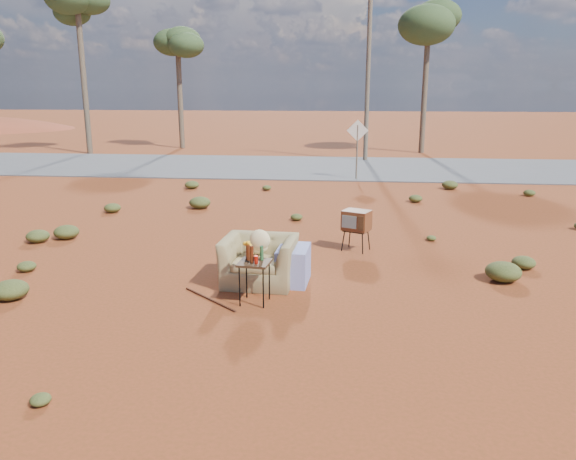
# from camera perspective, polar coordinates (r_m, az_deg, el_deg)

# --- Properties ---
(ground) EXTENTS (140.00, 140.00, 0.00)m
(ground) POSITION_cam_1_polar(r_m,az_deg,el_deg) (9.45, -1.07, -6.50)
(ground) COLOR maroon
(ground) RESTS_ON ground
(highway) EXTENTS (140.00, 7.00, 0.04)m
(highway) POSITION_cam_1_polar(r_m,az_deg,el_deg) (24.02, 3.22, 6.40)
(highway) COLOR #565659
(highway) RESTS_ON ground
(armchair) EXTENTS (1.53, 0.95, 1.10)m
(armchair) POSITION_cam_1_polar(r_m,az_deg,el_deg) (9.81, -2.29, -2.54)
(armchair) COLOR olive
(armchair) RESTS_ON ground
(tv_unit) EXTENTS (0.66, 0.61, 0.86)m
(tv_unit) POSITION_cam_1_polar(r_m,az_deg,el_deg) (11.80, 6.97, 0.92)
(tv_unit) COLOR black
(tv_unit) RESTS_ON ground
(side_table) EXTENTS (0.53, 0.53, 0.97)m
(side_table) POSITION_cam_1_polar(r_m,az_deg,el_deg) (8.89, -3.59, -3.02)
(side_table) COLOR #3D2816
(side_table) RESTS_ON ground
(rusty_bar) EXTENTS (1.05, 0.95, 0.04)m
(rusty_bar) POSITION_cam_1_polar(r_m,az_deg,el_deg) (9.26, -7.94, -6.98)
(rusty_bar) COLOR #532316
(rusty_bar) RESTS_ON ground
(road_sign) EXTENTS (0.78, 0.06, 2.19)m
(road_sign) POSITION_cam_1_polar(r_m,az_deg,el_deg) (20.85, 7.06, 9.18)
(road_sign) COLOR brown
(road_sign) RESTS_ON ground
(eucalyptus_left) EXTENTS (3.20, 3.20, 8.10)m
(eucalyptus_left) POSITION_cam_1_polar(r_m,az_deg,el_deg) (30.89, -20.59, 20.17)
(eucalyptus_left) COLOR brown
(eucalyptus_left) RESTS_ON ground
(eucalyptus_near_left) EXTENTS (3.20, 3.20, 6.60)m
(eucalyptus_near_left) POSITION_cam_1_polar(r_m,az_deg,el_deg) (32.14, -11.15, 17.89)
(eucalyptus_near_left) COLOR brown
(eucalyptus_near_left) RESTS_ON ground
(eucalyptus_center) EXTENTS (3.20, 3.20, 7.60)m
(eucalyptus_center) POSITION_cam_1_polar(r_m,az_deg,el_deg) (30.18, 14.11, 19.85)
(eucalyptus_center) COLOR brown
(eucalyptus_center) RESTS_ON ground
(utility_pole_center) EXTENTS (1.40, 0.20, 8.00)m
(utility_pole_center) POSITION_cam_1_polar(r_m,az_deg,el_deg) (26.29, 8.15, 15.99)
(utility_pole_center) COLOR brown
(utility_pole_center) RESTS_ON ground
(scrub_patch) EXTENTS (17.49, 8.07, 0.33)m
(scrub_patch) POSITION_cam_1_polar(r_m,az_deg,el_deg) (13.70, -2.30, 0.76)
(scrub_patch) COLOR #515726
(scrub_patch) RESTS_ON ground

